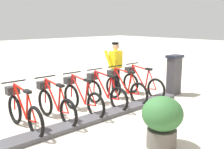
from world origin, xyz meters
name	(u,v)px	position (x,y,z in m)	size (l,w,h in m)	color
ground_plane	(103,117)	(0.00, 0.00, 0.00)	(60.00, 60.00, 0.00)	beige
dock_rail_base	(103,115)	(0.00, 0.00, 0.05)	(0.44, 5.43, 0.10)	#47474C
payment_kiosk	(174,74)	(0.05, -3.05, 0.67)	(0.36, 0.52, 1.28)	#38383D
bike_docked_0	(141,83)	(0.62, -2.12, 0.43)	(1.72, 0.54, 1.02)	black
bike_docked_1	(124,87)	(0.62, -1.35, 0.43)	(1.72, 0.54, 1.02)	black
bike_docked_2	(104,92)	(0.62, -0.57, 0.43)	(1.72, 0.54, 1.02)	black
bike_docked_3	(81,97)	(0.62, 0.20, 0.43)	(1.72, 0.54, 1.02)	black
bike_docked_4	(54,103)	(0.62, 0.97, 0.43)	(1.72, 0.54, 1.02)	black
bike_docked_5	(23,110)	(0.62, 1.74, 0.43)	(1.72, 0.54, 1.02)	black
worker_near_rack	(115,65)	(1.55, -1.88, 0.91)	(0.49, 0.66, 1.66)	white
planter_bush	(162,119)	(-1.91, 0.21, 0.54)	(0.76, 0.76, 0.97)	#59544C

